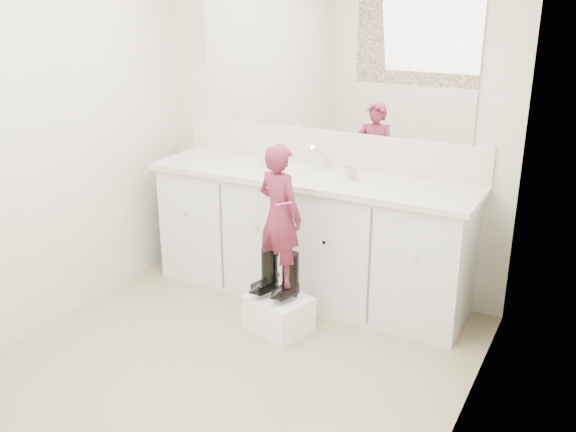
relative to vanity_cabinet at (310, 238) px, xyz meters
The scene contains 16 objects.
floor 1.30m from the vanity_cabinet, 90.00° to the right, with size 3.00×3.00×0.00m, color #857757.
wall_back 0.82m from the vanity_cabinet, 90.00° to the left, with size 2.60×2.60×0.00m, color beige.
wall_left 1.95m from the vanity_cabinet, 136.70° to the right, with size 3.00×3.00×0.00m, color beige.
wall_right 1.95m from the vanity_cabinet, 43.30° to the right, with size 3.00×3.00×0.00m, color beige.
vanity_cabinet is the anchor object (origin of this frame).
countertop 0.45m from the vanity_cabinet, 90.00° to the right, with size 2.28×0.58×0.04m, color beige.
backsplash 0.64m from the vanity_cabinet, 90.00° to the left, with size 2.28×0.03×0.25m, color beige.
mirror 1.24m from the vanity_cabinet, 90.00° to the left, with size 2.00×0.02×1.00m, color white.
faucet 0.54m from the vanity_cabinet, 90.00° to the left, with size 0.08×0.08×0.10m, color silver.
cup 0.58m from the vanity_cabinet, ahead, with size 0.09×0.09×0.08m, color #C0B59A.
soap_bottle 0.67m from the vanity_cabinet, behind, with size 0.10×0.10×0.22m, color beige.
step_stool 0.64m from the vanity_cabinet, 83.83° to the right, with size 0.37×0.31×0.23m, color white.
boot_left 0.54m from the vanity_cabinet, 91.50° to the right, with size 0.11×0.20×0.31m, color black, non-canonical shape.
boot_right 0.56m from the vanity_cabinet, 75.94° to the right, with size 0.11×0.20×0.31m, color black, non-canonical shape.
toddler 0.65m from the vanity_cabinet, 83.60° to the right, with size 0.32×0.21×0.89m, color #AC345B.
toothbrush 0.78m from the vanity_cabinet, 78.13° to the right, with size 0.01×0.01×0.14m, color #DB559D.
Camera 1 is at (1.82, -2.51, 2.08)m, focal length 40.00 mm.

